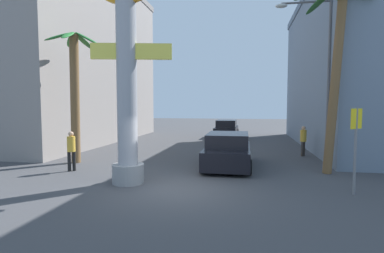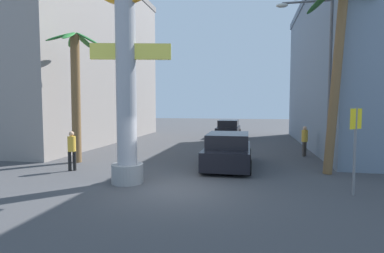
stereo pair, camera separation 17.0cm
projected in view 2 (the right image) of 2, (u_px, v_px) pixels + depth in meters
ground_plane at (211, 148)px, 19.89m from camera, size 90.49×90.49×0.00m
building_left at (83, 59)px, 23.70m from camera, size 6.36×18.07×13.11m
building_right at (374, 68)px, 20.01m from camera, size 8.95×17.57×10.69m
neon_sign_pole at (126, 60)px, 10.73m from camera, size 3.21×1.16×9.60m
street_lamp at (322, 66)px, 14.12m from camera, size 2.60×0.28×7.87m
crossing_sign at (355, 138)px, 9.37m from camera, size 0.47×0.47×2.79m
car_lead at (228, 151)px, 13.96m from camera, size 2.17×4.68×1.56m
car_far at (229, 129)px, 26.73m from camera, size 2.03×4.75×1.56m
palm_tree_near_left at (76, 87)px, 14.76m from camera, size 2.44×2.70×6.46m
palm_tree_near_right at (336, 57)px, 12.23m from camera, size 3.28×3.03×7.78m
pedestrian_curb_left at (72, 148)px, 13.02m from camera, size 0.48×0.48×1.73m
pedestrian_mid_right at (305, 139)px, 16.76m from camera, size 0.47×0.47×1.69m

